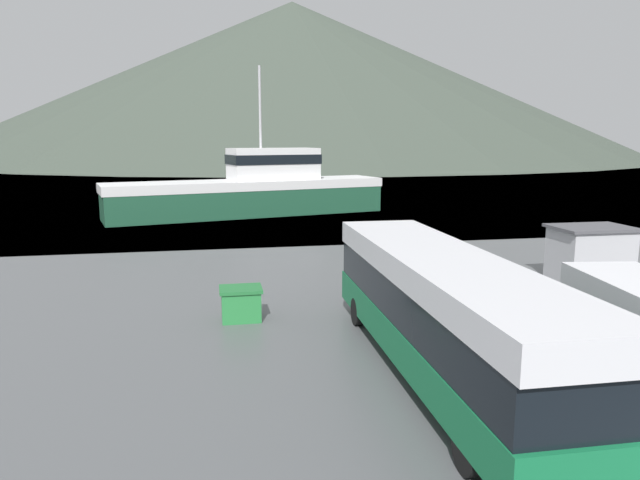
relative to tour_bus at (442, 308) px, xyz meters
name	(u,v)px	position (x,y,z in m)	size (l,w,h in m)	color
water_surface	(243,162)	(2.76, 138.35, -1.79)	(240.00, 240.00, 0.00)	slate
hill_backdrop	(293,81)	(22.71, 185.92, 23.78)	(222.28, 222.28, 51.15)	#3D473D
tour_bus	(442,308)	(0.00, 0.00, 0.00)	(2.81, 12.38, 3.17)	#146B3D
delivery_van	(622,318)	(4.96, -0.35, -0.44)	(2.89, 5.69, 2.58)	silver
fishing_boat	(252,189)	(-2.45, 32.65, 0.26)	(22.64, 9.76, 11.65)	#1E5138
storage_bin	(241,303)	(-4.81, 5.57, -1.22)	(1.42, 1.15, 1.12)	#287F3D
dock_kiosk	(590,253)	(10.20, 8.21, -0.59)	(3.26, 2.33, 2.37)	#B2B2B7
small_boat	(308,202)	(2.60, 36.11, -1.27)	(3.44, 7.58, 1.05)	#19234C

